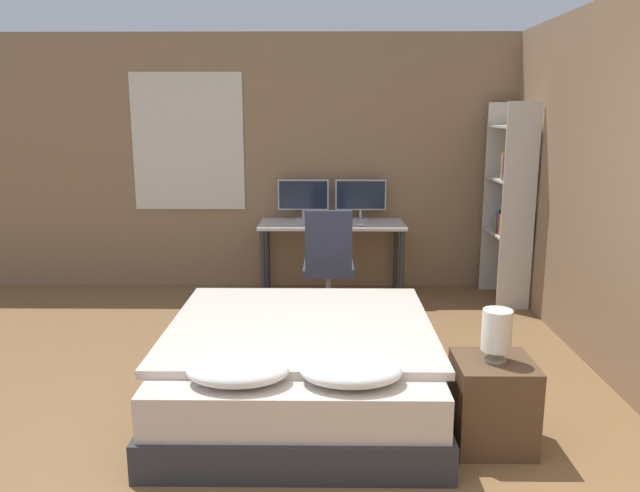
% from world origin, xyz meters
% --- Properties ---
extents(wall_back, '(12.00, 0.08, 2.70)m').
position_xyz_m(wall_back, '(-0.03, 4.22, 1.35)').
color(wall_back, '#8E7051').
rests_on(wall_back, ground_plane).
extents(bed, '(1.73, 1.94, 0.60)m').
position_xyz_m(bed, '(-0.30, 1.31, 0.26)').
color(bed, '#2D2D33').
rests_on(bed, ground_plane).
extents(nightstand, '(0.44, 0.43, 0.51)m').
position_xyz_m(nightstand, '(0.82, 0.80, 0.26)').
color(nightstand, brown).
rests_on(nightstand, ground_plane).
extents(bedside_lamp, '(0.17, 0.17, 0.30)m').
position_xyz_m(bedside_lamp, '(0.82, 0.80, 0.69)').
color(bedside_lamp, gray).
rests_on(bedside_lamp, nightstand).
extents(desk, '(1.50, 0.63, 0.77)m').
position_xyz_m(desk, '(-0.08, 3.84, 0.68)').
color(desk, beige).
rests_on(desk, ground_plane).
extents(monitor_left, '(0.54, 0.16, 0.42)m').
position_xyz_m(monitor_left, '(-0.38, 4.05, 1.02)').
color(monitor_left, '#B7B7BC').
rests_on(monitor_left, desk).
extents(monitor_right, '(0.54, 0.16, 0.42)m').
position_xyz_m(monitor_right, '(0.23, 4.05, 1.02)').
color(monitor_right, '#B7B7BC').
rests_on(monitor_right, desk).
extents(keyboard, '(0.39, 0.13, 0.02)m').
position_xyz_m(keyboard, '(-0.08, 3.63, 0.78)').
color(keyboard, '#B7B7BC').
rests_on(keyboard, desk).
extents(computer_mouse, '(0.07, 0.05, 0.04)m').
position_xyz_m(computer_mouse, '(0.20, 3.63, 0.79)').
color(computer_mouse, '#B7B7BC').
rests_on(computer_mouse, desk).
extents(office_chair, '(0.52, 0.52, 1.04)m').
position_xyz_m(office_chair, '(-0.12, 3.08, 0.42)').
color(office_chair, black).
rests_on(office_chair, ground_plane).
extents(bookshelf, '(0.32, 0.73, 1.99)m').
position_xyz_m(bookshelf, '(1.68, 3.63, 1.06)').
color(bookshelf, beige).
rests_on(bookshelf, ground_plane).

